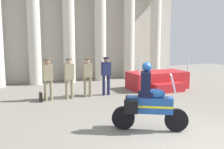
% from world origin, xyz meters
% --- Properties ---
extents(ground_plane, '(28.00, 28.00, 0.00)m').
position_xyz_m(ground_plane, '(0.00, 0.00, 0.00)').
color(ground_plane, gray).
extents(colonnade_backdrop, '(12.50, 1.50, 6.65)m').
position_xyz_m(colonnade_backdrop, '(0.30, 9.80, 3.58)').
color(colonnade_backdrop, beige).
rests_on(colonnade_backdrop, ground_plane).
extents(reviewing_stand, '(2.83, 1.92, 1.73)m').
position_xyz_m(reviewing_stand, '(2.93, 5.80, 0.40)').
color(reviewing_stand, '#B21E23').
rests_on(reviewing_stand, ground_plane).
extents(officer_in_row_0, '(0.39, 0.24, 1.68)m').
position_xyz_m(officer_in_row_0, '(-2.43, 5.45, 0.99)').
color(officer_in_row_0, gray).
rests_on(officer_in_row_0, ground_plane).
extents(officer_in_row_1, '(0.39, 0.24, 1.67)m').
position_xyz_m(officer_in_row_1, '(-1.59, 5.40, 0.99)').
color(officer_in_row_1, gray).
rests_on(officer_in_row_1, ground_plane).
extents(officer_in_row_2, '(0.39, 0.24, 1.64)m').
position_xyz_m(officer_in_row_2, '(-0.78, 5.47, 0.97)').
color(officer_in_row_2, '#847A5B').
rests_on(officer_in_row_2, ground_plane).
extents(officer_in_row_3, '(0.39, 0.24, 1.66)m').
position_xyz_m(officer_in_row_3, '(0.07, 5.48, 0.98)').
color(officer_in_row_3, '#191E42').
rests_on(officer_in_row_3, ground_plane).
extents(motorcycle_with_rider, '(1.86, 1.22, 1.90)m').
position_xyz_m(motorcycle_with_rider, '(-0.49, 0.98, 0.79)').
color(motorcycle_with_rider, black).
rests_on(motorcycle_with_rider, ground_plane).
extents(briefcase_on_ground, '(0.10, 0.32, 0.36)m').
position_xyz_m(briefcase_on_ground, '(-2.75, 5.39, 0.18)').
color(briefcase_on_ground, black).
rests_on(briefcase_on_ground, ground_plane).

